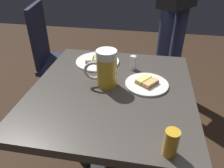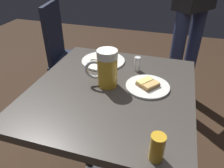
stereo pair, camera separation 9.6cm
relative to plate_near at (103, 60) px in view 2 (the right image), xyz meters
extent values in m
cylinder|color=black|center=(-0.12, 0.24, -0.38)|extent=(0.09, 0.09, 0.71)
cube|color=#423D38|center=(-0.12, 0.24, -0.03)|extent=(0.72, 0.77, 0.04)
cylinder|color=white|center=(0.00, 0.00, 0.00)|extent=(0.24, 0.24, 0.01)
cube|color=#9E7547|center=(0.04, 0.01, 0.01)|extent=(0.05, 0.08, 0.01)
cube|color=white|center=(0.04, 0.01, 0.02)|extent=(0.05, 0.08, 0.01)
cube|color=#9E7547|center=(0.00, 0.00, 0.01)|extent=(0.05, 0.08, 0.01)
cube|color=#ADC66B|center=(0.00, 0.00, 0.02)|extent=(0.05, 0.08, 0.01)
cube|color=#9E7547|center=(-0.04, -0.01, 0.01)|extent=(0.05, 0.08, 0.01)
cube|color=#BC4C70|center=(-0.04, -0.01, 0.02)|extent=(0.05, 0.08, 0.01)
cylinder|color=white|center=(-0.28, 0.19, 0.00)|extent=(0.20, 0.20, 0.01)
cube|color=#9E7547|center=(-0.26, 0.17, 0.01)|extent=(0.08, 0.09, 0.01)
cube|color=#EFE07A|center=(-0.26, 0.17, 0.02)|extent=(0.07, 0.08, 0.01)
cube|color=#9E7547|center=(-0.29, 0.20, 0.01)|extent=(0.08, 0.09, 0.01)
cube|color=#E5B266|center=(-0.29, 0.20, 0.02)|extent=(0.07, 0.08, 0.01)
cylinder|color=gold|center=(-0.10, 0.22, 0.06)|extent=(0.09, 0.09, 0.14)
cylinder|color=white|center=(-0.10, 0.22, 0.15)|extent=(0.09, 0.09, 0.03)
torus|color=silver|center=(-0.04, 0.23, 0.07)|extent=(0.09, 0.03, 0.09)
cylinder|color=gold|center=(-0.36, 0.57, 0.04)|extent=(0.04, 0.04, 0.09)
cylinder|color=silver|center=(-0.20, 0.04, 0.03)|extent=(0.03, 0.03, 0.07)
cylinder|color=#1E2338|center=(0.21, -0.35, -0.53)|extent=(0.03, 0.03, 0.45)
cylinder|color=#1E2338|center=(0.27, -0.66, -0.53)|extent=(0.03, 0.03, 0.45)
cylinder|color=#1E2338|center=(0.53, -0.29, -0.53)|extent=(0.03, 0.03, 0.45)
cylinder|color=#1E2338|center=(0.59, -0.60, -0.53)|extent=(0.03, 0.03, 0.45)
cube|color=#1E2338|center=(0.40, -0.47, -0.29)|extent=(0.44, 0.44, 0.04)
cube|color=#1E2338|center=(0.57, -0.44, -0.04)|extent=(0.09, 0.34, 0.45)
cylinder|color=navy|center=(-0.39, -0.74, -0.32)|extent=(0.11, 0.11, 0.87)
cylinder|color=navy|center=(-0.53, -0.92, -0.32)|extent=(0.11, 0.11, 0.87)
camera|label=1|loc=(-0.27, 1.04, 0.53)|focal=34.76mm
camera|label=2|loc=(-0.36, 1.01, 0.53)|focal=34.76mm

